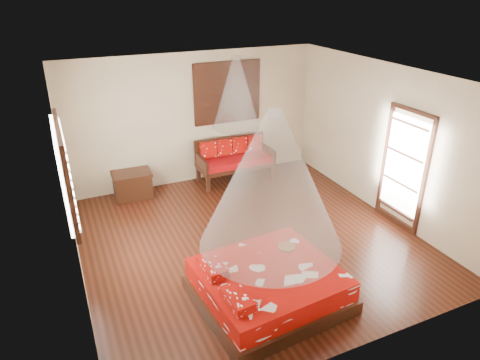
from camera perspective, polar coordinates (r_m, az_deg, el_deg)
name	(u,v)px	position (r m, az deg, el deg)	size (l,w,h in m)	color
room	(250,165)	(6.87, 1.30, 2.03)	(5.54, 5.54, 2.84)	black
bed	(268,285)	(6.12, 3.71, -13.85)	(2.04, 1.88, 0.63)	black
daybed	(234,158)	(9.49, -0.79, 3.00)	(1.66, 0.74, 0.94)	black
storage_chest	(133,184)	(9.08, -14.13, -0.58)	(0.80, 0.60, 0.54)	black
shutter_panel	(227,93)	(9.37, -1.69, 11.56)	(1.52, 0.06, 1.32)	black
window_left	(67,171)	(6.36, -22.13, 1.09)	(0.10, 1.74, 1.34)	black
glazed_door	(403,169)	(8.05, 20.95, 1.32)	(0.08, 1.02, 2.16)	black
wine_tray	(287,245)	(6.41, 6.23, -8.58)	(0.25, 0.25, 0.20)	brown
mosquito_net_main	(272,181)	(5.27, 4.32, -0.13)	(1.86, 1.86, 1.80)	white
mosquito_net_daybed	(236,93)	(8.93, -0.51, 11.55)	(0.99, 0.99, 1.50)	white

